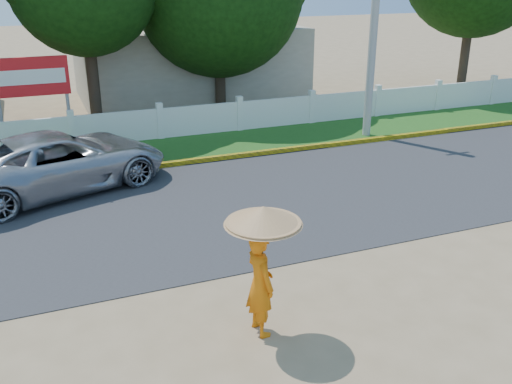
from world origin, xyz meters
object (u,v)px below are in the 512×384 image
at_px(utility_pole, 373,35).
at_px(vehicle, 60,161).
at_px(monk_with_parasol, 262,252).
at_px(billboard, 31,81).

height_order(utility_pole, vehicle, utility_pole).
distance_m(utility_pole, monk_with_parasol, 12.85).
bearing_deg(vehicle, utility_pole, -100.60).
distance_m(monk_with_parasol, billboard, 13.54).
height_order(utility_pole, monk_with_parasol, utility_pole).
xyz_separation_m(monk_with_parasol, billboard, (-3.01, 13.19, 0.66)).
height_order(utility_pole, billboard, utility_pole).
xyz_separation_m(utility_pole, billboard, (-11.13, 3.44, -1.41)).
bearing_deg(billboard, vehicle, -85.24).
bearing_deg(billboard, monk_with_parasol, -77.14).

